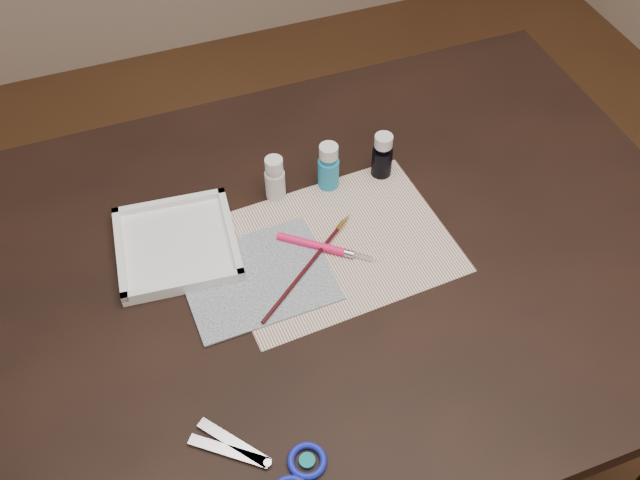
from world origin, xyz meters
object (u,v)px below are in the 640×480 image
object	(u,v)px
paint_bottle_white	(275,178)
scissors	(253,463)
paper	(335,245)
paint_bottle_cyan	(328,166)
paint_bottle_navy	(382,155)
canvas	(257,278)
palette_tray	(177,244)

from	to	relation	value
paint_bottle_white	scissors	world-z (taller)	paint_bottle_white
paper	scissors	xyz separation A→B (m)	(-0.24, -0.31, 0.00)
paint_bottle_cyan	paint_bottle_navy	xyz separation A→B (m)	(0.10, -0.01, -0.00)
canvas	scissors	bearing A→B (deg)	-108.24
paint_bottle_white	paint_bottle_cyan	bearing A→B (deg)	-4.77
canvas	paint_bottle_navy	bearing A→B (deg)	28.29
scissors	palette_tray	size ratio (longest dim) A/B	1.06
canvas	paint_bottle_white	distance (m)	0.19
canvas	palette_tray	xyz separation A→B (m)	(-0.10, 0.11, 0.01)
paper	paint_bottle_navy	bearing A→B (deg)	43.20
paper	scissors	distance (m)	0.39
scissors	canvas	bearing A→B (deg)	-70.07
paint_bottle_white	paint_bottle_navy	world-z (taller)	paint_bottle_navy
paint_bottle_white	paint_bottle_cyan	size ratio (longest dim) A/B	0.94
paint_bottle_white	paper	bearing A→B (deg)	-68.56
paint_bottle_navy	scissors	bearing A→B (deg)	-130.41
canvas	scissors	xyz separation A→B (m)	(-0.10, -0.29, 0.00)
paint_bottle_white	palette_tray	world-z (taller)	paint_bottle_white
paint_bottle_navy	paint_bottle_white	bearing A→B (deg)	175.86
paint_bottle_navy	palette_tray	bearing A→B (deg)	-173.38
paper	paint_bottle_cyan	bearing A→B (deg)	74.01
paper	paint_bottle_cyan	distance (m)	0.15
paint_bottle_navy	palette_tray	world-z (taller)	paint_bottle_navy
scissors	paper	bearing A→B (deg)	-89.15
paint_bottle_navy	scissors	distance (m)	0.58
paint_bottle_cyan	scissors	bearing A→B (deg)	-121.70
canvas	scissors	world-z (taller)	scissors
scissors	palette_tray	xyz separation A→B (m)	(-0.01, 0.40, 0.01)
paper	scissors	bearing A→B (deg)	-127.31
paper	canvas	distance (m)	0.14
paint_bottle_white	paint_bottle_navy	xyz separation A→B (m)	(0.19, -0.01, 0.00)
canvas	paint_bottle_cyan	xyz separation A→B (m)	(0.18, 0.16, 0.04)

